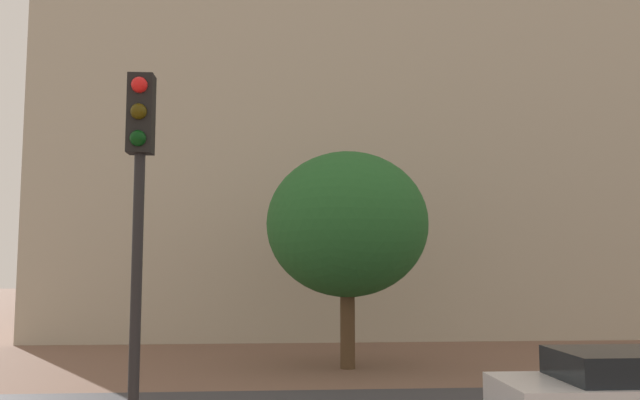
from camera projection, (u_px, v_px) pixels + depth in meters
name	position (u px, v px, depth m)	size (l,w,h in m)	color
landmark_building	(374.00, 68.00, 29.65)	(26.09, 12.37, 36.36)	#B2A893
car_white	(636.00, 397.00, 10.09)	(4.33, 2.05, 1.40)	silver
traffic_light_pole	(138.00, 206.00, 7.07)	(0.28, 0.34, 4.90)	black
tree_curb_far	(347.00, 224.00, 17.33)	(4.37, 4.37, 5.81)	#4C3823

